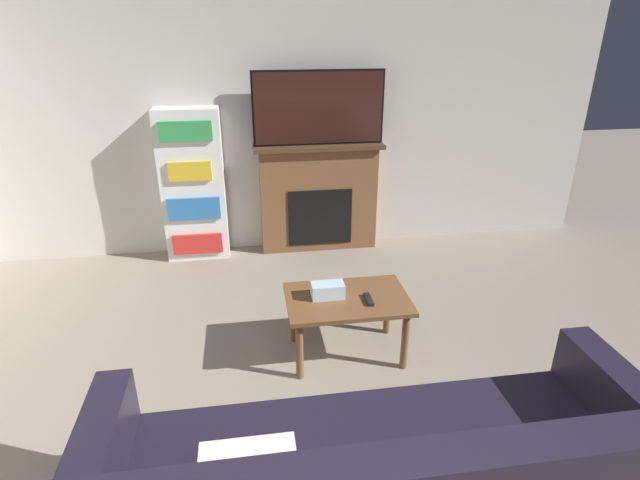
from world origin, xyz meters
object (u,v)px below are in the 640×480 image
(tv, at_px, (319,108))
(bookshelf, at_px, (193,186))
(coffee_table, at_px, (347,306))
(fireplace, at_px, (319,197))

(tv, xyz_separation_m, bookshelf, (-1.21, -0.00, -0.70))
(tv, relative_size, bookshelf, 0.85)
(coffee_table, distance_m, bookshelf, 2.17)
(tv, distance_m, coffee_table, 2.10)
(fireplace, bearing_deg, bookshelf, -178.88)
(coffee_table, relative_size, bookshelf, 0.57)
(fireplace, relative_size, bookshelf, 0.86)
(tv, bearing_deg, fireplace, 90.00)
(bookshelf, bearing_deg, tv, 0.18)
(fireplace, distance_m, tv, 0.88)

